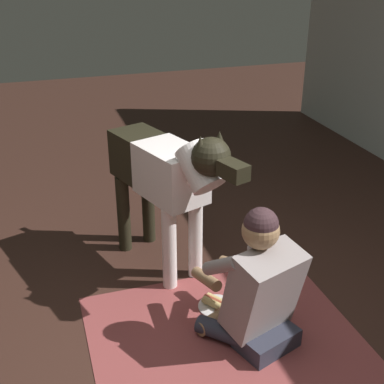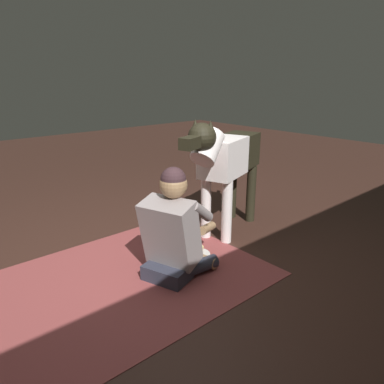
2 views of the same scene
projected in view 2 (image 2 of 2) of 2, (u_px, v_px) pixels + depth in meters
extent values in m
plane|color=#39211A|center=(139.00, 263.00, 3.05)|extent=(14.44, 14.44, 0.00)
cube|color=brown|center=(126.00, 279.00, 2.81)|extent=(2.08, 1.59, 0.01)
cube|color=#313342|center=(167.00, 272.00, 2.80)|extent=(0.34, 0.40, 0.12)
cylinder|color=#313342|center=(163.00, 258.00, 3.01)|extent=(0.36, 0.36, 0.11)
cylinder|color=#A57C55|center=(179.00, 253.00, 3.10)|extent=(0.23, 0.37, 0.09)
cylinder|color=#313342|center=(195.00, 267.00, 2.86)|extent=(0.41, 0.15, 0.11)
cylinder|color=#A57C55|center=(197.00, 258.00, 3.02)|extent=(0.18, 0.37, 0.09)
cube|color=gray|center=(170.00, 232.00, 2.75)|extent=(0.43, 0.48, 0.54)
cylinder|color=gray|center=(163.00, 204.00, 2.92)|extent=(0.30, 0.17, 0.24)
cylinder|color=#A57C55|center=(182.00, 222.00, 3.13)|extent=(0.28, 0.12, 0.12)
cylinder|color=gray|center=(201.00, 211.00, 2.75)|extent=(0.30, 0.17, 0.24)
cylinder|color=#A57C55|center=(207.00, 228.00, 3.01)|extent=(0.27, 0.19, 0.12)
sphere|color=#A57C55|center=(173.00, 185.00, 2.68)|extent=(0.21, 0.21, 0.21)
sphere|color=#3A2428|center=(173.00, 180.00, 2.67)|extent=(0.19, 0.19, 0.19)
cylinder|color=white|center=(227.00, 212.00, 3.36)|extent=(0.10, 0.10, 0.61)
cylinder|color=white|center=(206.00, 208.00, 3.46)|extent=(0.10, 0.10, 0.61)
cylinder|color=black|center=(251.00, 194.00, 3.86)|extent=(0.10, 0.10, 0.61)
cylinder|color=black|center=(232.00, 191.00, 3.97)|extent=(0.10, 0.10, 0.61)
cube|color=white|center=(223.00, 157.00, 3.37)|extent=(0.56, 0.45, 0.35)
cube|color=black|center=(239.00, 150.00, 3.67)|extent=(0.49, 0.42, 0.33)
cylinder|color=white|center=(207.00, 147.00, 3.06)|extent=(0.40, 0.32, 0.35)
sphere|color=black|center=(202.00, 137.00, 2.95)|extent=(0.23, 0.23, 0.23)
cube|color=black|center=(190.00, 143.00, 2.79)|extent=(0.20, 0.16, 0.09)
cone|color=black|center=(211.00, 127.00, 2.90)|extent=(0.10, 0.10, 0.11)
cone|color=black|center=(195.00, 126.00, 2.97)|extent=(0.10, 0.10, 0.11)
cylinder|color=black|center=(247.00, 150.00, 3.87)|extent=(0.31, 0.14, 0.20)
cylinder|color=silver|center=(196.00, 254.00, 3.19)|extent=(0.24, 0.24, 0.01)
cylinder|color=#DDC176|center=(194.00, 251.00, 3.19)|extent=(0.18, 0.14, 0.05)
cylinder|color=#DDC176|center=(199.00, 252.00, 3.18)|extent=(0.18, 0.14, 0.05)
cylinder|color=#B24E34|center=(196.00, 250.00, 3.18)|extent=(0.18, 0.14, 0.04)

